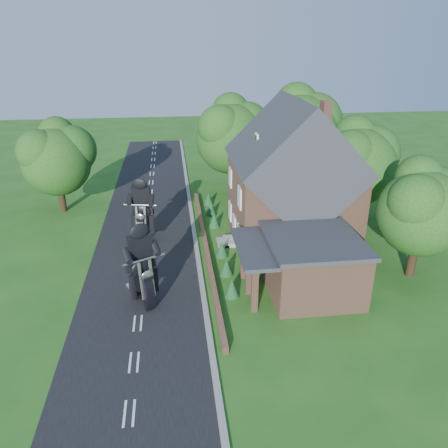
{
  "coord_description": "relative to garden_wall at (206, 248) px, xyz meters",
  "views": [
    {
      "loc": [
        2.18,
        -22.39,
        14.0
      ],
      "look_at": [
        5.34,
        3.09,
        2.8
      ],
      "focal_mm": 35.0,
      "sensor_mm": 36.0,
      "label": 1
    }
  ],
  "objects": [
    {
      "name": "tree_annex_side",
      "position": [
        12.83,
        -4.9,
        4.49
      ],
      "size": [
        5.64,
        5.2,
        7.48
      ],
      "color": "black",
      "rests_on": "ground"
    },
    {
      "name": "ground",
      "position": [
        -4.3,
        -5.0,
        -0.2
      ],
      "size": [
        120.0,
        120.0,
        0.0
      ],
      "primitive_type": "plane",
      "color": "#225518",
      "rests_on": "ground"
    },
    {
      "name": "motorcycle_follow",
      "position": [
        -4.37,
        2.17,
        0.53
      ],
      "size": [
        0.71,
        1.61,
        1.45
      ],
      "primitive_type": null,
      "rotation": [
        0.0,
        0.0,
        2.94
      ],
      "color": "black",
      "rests_on": "ground"
    },
    {
      "name": "kerb",
      "position": [
        -0.65,
        -5.0,
        -0.14
      ],
      "size": [
        0.3,
        80.0,
        0.12
      ],
      "primitive_type": "cube",
      "color": "gray",
      "rests_on": "ground"
    },
    {
      "name": "tree_behind_left",
      "position": [
        3.86,
        12.13,
        5.53
      ],
      "size": [
        6.94,
        6.4,
        9.16
      ],
      "color": "black",
      "rests_on": "ground"
    },
    {
      "name": "shrub_f",
      "position": [
        1.0,
        9.0,
        0.35
      ],
      "size": [
        0.9,
        0.9,
        1.1
      ],
      "primitive_type": "cone",
      "color": "#123B1C",
      "rests_on": "ground"
    },
    {
      "name": "road",
      "position": [
        -4.3,
        -5.0,
        -0.19
      ],
      "size": [
        7.0,
        80.0,
        0.02
      ],
      "primitive_type": "cube",
      "color": "black",
      "rests_on": "ground"
    },
    {
      "name": "house",
      "position": [
        6.19,
        1.0,
        4.14
      ],
      "size": [
        9.54,
        8.64,
        10.24
      ],
      "color": "brown",
      "rests_on": "ground"
    },
    {
      "name": "motorcycle_lead",
      "position": [
        -4.02,
        -6.24,
        0.55
      ],
      "size": [
        1.1,
        1.63,
        1.51
      ],
      "primitive_type": null,
      "rotation": [
        0.0,
        0.0,
        3.61
      ],
      "color": "black",
      "rests_on": "ground"
    },
    {
      "name": "shrub_e",
      "position": [
        1.0,
        6.5,
        0.35
      ],
      "size": [
        0.9,
        0.9,
        1.1
      ],
      "primitive_type": "cone",
      "color": "#123B1C",
      "rests_on": "ground"
    },
    {
      "name": "tree_behind_house",
      "position": [
        9.88,
        11.14,
        6.03
      ],
      "size": [
        7.81,
        7.2,
        10.08
      ],
      "color": "black",
      "rests_on": "ground"
    },
    {
      "name": "annex",
      "position": [
        5.57,
        -5.8,
        1.57
      ],
      "size": [
        7.05,
        5.94,
        3.44
      ],
      "color": "brown",
      "rests_on": "ground"
    },
    {
      "name": "shrub_d",
      "position": [
        1.0,
        4.0,
        0.35
      ],
      "size": [
        0.9,
        0.9,
        1.1
      ],
      "primitive_type": "cone",
      "color": "#123B1C",
      "rests_on": "ground"
    },
    {
      "name": "tree_house_right",
      "position": [
        12.35,
        3.62,
        4.99
      ],
      "size": [
        6.51,
        6.0,
        8.4
      ],
      "color": "black",
      "rests_on": "ground"
    },
    {
      "name": "tree_far_road",
      "position": [
        -11.16,
        9.11,
        4.64
      ],
      "size": [
        6.08,
        5.6,
        7.84
      ],
      "color": "black",
      "rests_on": "ground"
    },
    {
      "name": "garden_wall",
      "position": [
        0.0,
        0.0,
        0.0
      ],
      "size": [
        0.3,
        22.0,
        0.4
      ],
      "primitive_type": "cube",
      "color": "brown",
      "rests_on": "ground"
    },
    {
      "name": "shrub_c",
      "position": [
        1.0,
        -1.0,
        0.35
      ],
      "size": [
        0.9,
        0.9,
        1.1
      ],
      "primitive_type": "cone",
      "color": "#123B1C",
      "rests_on": "ground"
    },
    {
      "name": "shrub_b",
      "position": [
        1.0,
        -3.5,
        0.35
      ],
      "size": [
        0.9,
        0.9,
        1.1
      ],
      "primitive_type": "cone",
      "color": "#123B1C",
      "rests_on": "ground"
    },
    {
      "name": "shrub_a",
      "position": [
        1.0,
        -6.0,
        0.35
      ],
      "size": [
        0.9,
        0.9,
        1.1
      ],
      "primitive_type": "cone",
      "color": "#123B1C",
      "rests_on": "ground"
    }
  ]
}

